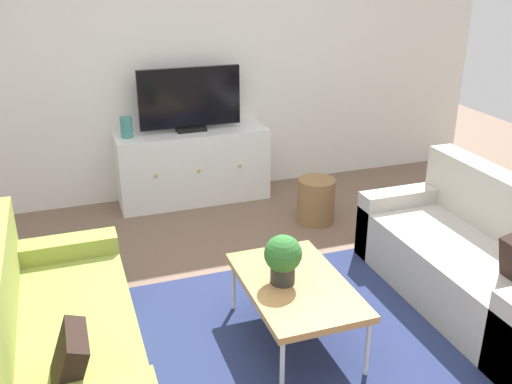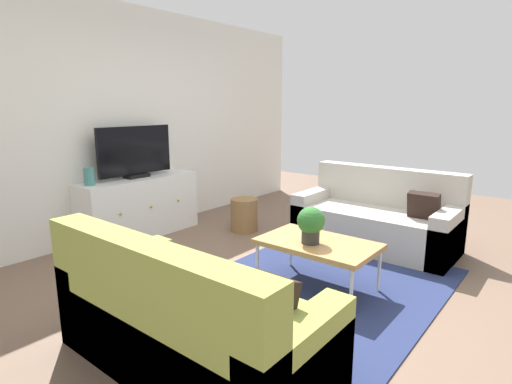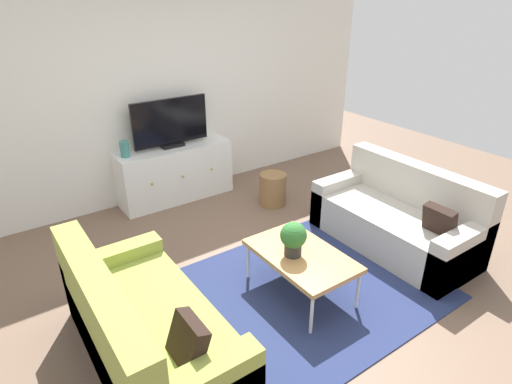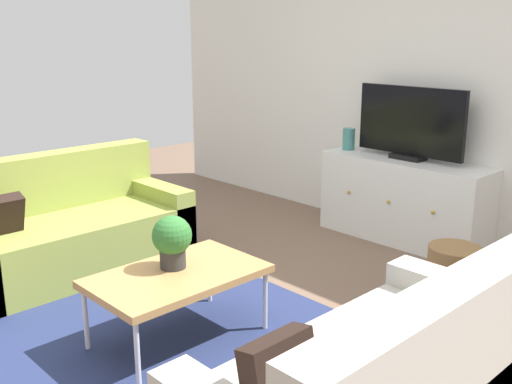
% 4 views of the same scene
% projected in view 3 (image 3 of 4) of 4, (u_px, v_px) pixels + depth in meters
% --- Properties ---
extents(ground_plane, '(10.00, 10.00, 0.00)m').
position_uv_depth(ground_plane, '(287.00, 285.00, 3.99)').
color(ground_plane, brown).
extents(wall_back, '(6.40, 0.12, 2.70)m').
position_uv_depth(wall_back, '(161.00, 91.00, 5.29)').
color(wall_back, silver).
rests_on(wall_back, ground_plane).
extents(area_rug, '(2.50, 1.90, 0.01)m').
position_uv_depth(area_rug, '(297.00, 293.00, 3.88)').
color(area_rug, navy).
rests_on(area_rug, ground_plane).
extents(couch_left_side, '(0.82, 1.70, 0.86)m').
position_uv_depth(couch_left_side, '(140.00, 333.00, 3.05)').
color(couch_left_side, olive).
rests_on(couch_left_side, ground_plane).
extents(couch_right_side, '(0.82, 1.70, 0.86)m').
position_uv_depth(couch_right_side, '(399.00, 220.00, 4.53)').
color(couch_right_side, '#B2ADA3').
rests_on(couch_right_side, ground_plane).
extents(coffee_table, '(0.60, 0.97, 0.42)m').
position_uv_depth(coffee_table, '(301.00, 256.00, 3.73)').
color(coffee_table, '#B7844C').
rests_on(coffee_table, ground_plane).
extents(potted_plant, '(0.23, 0.23, 0.31)m').
position_uv_depth(potted_plant, '(293.00, 238.00, 3.62)').
color(potted_plant, '#2D2D2D').
rests_on(potted_plant, coffee_table).
extents(tv_console, '(1.45, 0.47, 0.71)m').
position_uv_depth(tv_console, '(175.00, 173.00, 5.50)').
color(tv_console, white).
rests_on(tv_console, ground_plane).
extents(flat_screen_tv, '(0.97, 0.16, 0.60)m').
position_uv_depth(flat_screen_tv, '(170.00, 123.00, 5.23)').
color(flat_screen_tv, black).
rests_on(flat_screen_tv, tv_console).
extents(glass_vase, '(0.11, 0.11, 0.19)m').
position_uv_depth(glass_vase, '(125.00, 149.00, 4.99)').
color(glass_vase, teal).
rests_on(glass_vase, tv_console).
extents(wicker_basket, '(0.34, 0.34, 0.41)m').
position_uv_depth(wicker_basket, '(273.00, 189.00, 5.42)').
color(wicker_basket, olive).
rests_on(wicker_basket, ground_plane).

